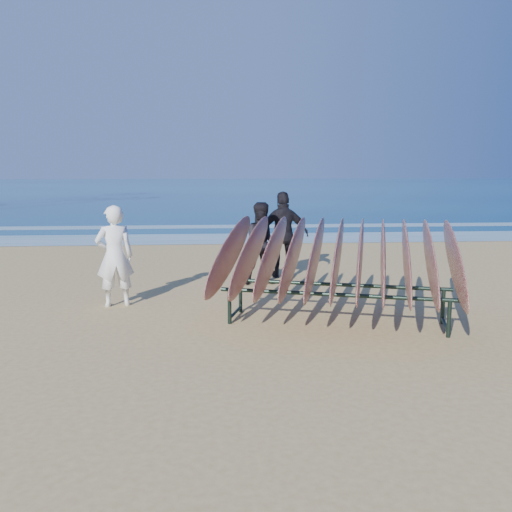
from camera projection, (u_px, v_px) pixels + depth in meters
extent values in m
plane|color=tan|center=(261.00, 337.00, 7.09)|extent=(120.00, 120.00, 0.00)
plane|color=navy|center=(219.00, 187.00, 61.21)|extent=(160.00, 160.00, 0.00)
plane|color=white|center=(233.00, 238.00, 16.93)|extent=(160.00, 160.00, 0.00)
plane|color=white|center=(230.00, 226.00, 20.37)|extent=(160.00, 160.00, 0.00)
cylinder|color=black|center=(230.00, 307.00, 7.67)|extent=(0.06, 0.06, 0.50)
cylinder|color=black|center=(449.00, 319.00, 7.05)|extent=(0.06, 0.06, 0.50)
cylinder|color=black|center=(240.00, 296.00, 8.29)|extent=(0.06, 0.06, 0.50)
cylinder|color=black|center=(443.00, 307.00, 7.68)|extent=(0.06, 0.06, 0.50)
cylinder|color=black|center=(335.00, 295.00, 7.32)|extent=(3.08, 0.97, 0.06)
cylinder|color=black|center=(338.00, 285.00, 7.94)|extent=(3.08, 0.97, 0.06)
cylinder|color=black|center=(235.00, 312.00, 8.01)|extent=(0.23, 0.64, 0.04)
cylinder|color=black|center=(445.00, 325.00, 7.39)|extent=(0.23, 0.64, 0.04)
ellipsoid|color=#60060A|center=(230.00, 253.00, 7.88)|extent=(0.85, 2.64, 1.25)
ellipsoid|color=#60060A|center=(251.00, 253.00, 7.81)|extent=(0.85, 2.64, 1.25)
ellipsoid|color=#60060A|center=(272.00, 254.00, 7.75)|extent=(0.85, 2.64, 1.25)
ellipsoid|color=#60060A|center=(294.00, 255.00, 7.68)|extent=(0.85, 2.64, 1.25)
ellipsoid|color=#60060A|center=(315.00, 255.00, 7.62)|extent=(0.85, 2.64, 1.25)
ellipsoid|color=#60060A|center=(338.00, 256.00, 7.55)|extent=(0.85, 2.64, 1.25)
ellipsoid|color=#60060A|center=(360.00, 257.00, 7.49)|extent=(0.85, 2.64, 1.25)
ellipsoid|color=#60060A|center=(383.00, 258.00, 7.42)|extent=(0.85, 2.64, 1.25)
ellipsoid|color=#60060A|center=(406.00, 259.00, 7.36)|extent=(0.85, 2.64, 1.25)
ellipsoid|color=#60060A|center=(430.00, 259.00, 7.29)|extent=(0.85, 2.64, 1.25)
ellipsoid|color=#60060A|center=(454.00, 260.00, 7.23)|extent=(0.85, 2.64, 1.25)
imported|color=white|center=(115.00, 256.00, 8.59)|extent=(0.67, 0.52, 1.62)
imported|color=black|center=(263.00, 244.00, 10.18)|extent=(0.82, 0.67, 1.56)
imported|color=black|center=(284.00, 235.00, 10.84)|extent=(1.04, 0.48, 1.73)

